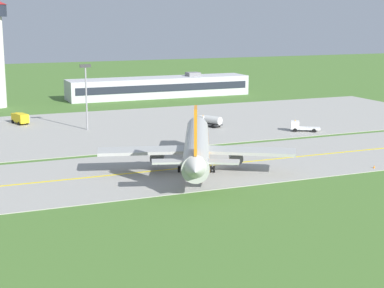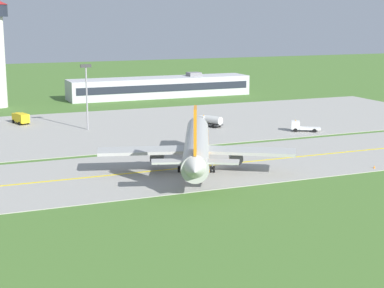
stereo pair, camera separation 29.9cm
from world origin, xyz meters
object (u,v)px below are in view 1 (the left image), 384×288
Objects in this scene: service_truck_baggage at (301,126)px; apron_light_mast at (86,89)px; service_truck_catering at (210,120)px; airplane_lead at (197,146)px; service_truck_fuel at (20,118)px.

service_truck_baggage is 0.45× the size of apron_light_mast.
service_truck_catering reaches higher than service_truck_baggage.
airplane_lead is at bearing -117.20° from service_truck_catering.
service_truck_catering is at bearing -14.67° from apron_light_mast.
service_truck_baggage is at bearing -25.01° from apron_light_mast.
service_truck_catering is (39.93, -20.56, 0.00)m from service_truck_fuel.
apron_light_mast reaches higher than service_truck_fuel.
service_truck_baggage is 1.05× the size of service_truck_catering.
service_truck_fuel is at bearing 152.76° from service_truck_catering.
airplane_lead reaches higher than service_truck_fuel.
service_truck_fuel is at bearing 149.06° from service_truck_baggage.
service_truck_catering is at bearing -27.24° from service_truck_fuel.
service_truck_catering reaches higher than service_truck_fuel.
service_truck_catering is 28.97m from apron_light_mast.
airplane_lead is at bearing -69.75° from service_truck_fuel.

